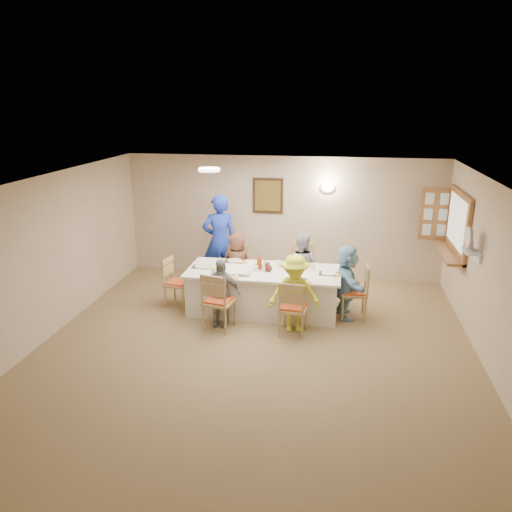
% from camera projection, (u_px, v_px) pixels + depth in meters
% --- Properties ---
extents(ground, '(7.00, 7.00, 0.00)m').
position_uv_depth(ground, '(254.00, 352.00, 7.38)').
color(ground, brown).
extents(room_walls, '(7.00, 7.00, 7.00)m').
position_uv_depth(room_walls, '(254.00, 255.00, 6.92)').
color(room_walls, tan).
rests_on(room_walls, ground).
extents(wall_picture, '(0.62, 0.05, 0.72)m').
position_uv_depth(wall_picture, '(268.00, 196.00, 10.18)').
color(wall_picture, '#3A2414').
rests_on(wall_picture, room_walls).
extents(wall_sconce, '(0.26, 0.09, 0.18)m').
position_uv_depth(wall_sconce, '(327.00, 188.00, 9.90)').
color(wall_sconce, white).
rests_on(wall_sconce, room_walls).
extents(ceiling_light, '(0.36, 0.36, 0.05)m').
position_uv_depth(ceiling_light, '(209.00, 170.00, 8.21)').
color(ceiling_light, white).
rests_on(ceiling_light, room_walls).
extents(serving_hatch, '(0.06, 1.50, 1.15)m').
position_uv_depth(serving_hatch, '(458.00, 224.00, 8.68)').
color(serving_hatch, brown).
rests_on(serving_hatch, room_walls).
extents(hatch_sill, '(0.30, 1.50, 0.05)m').
position_uv_depth(hatch_sill, '(448.00, 253.00, 8.86)').
color(hatch_sill, brown).
rests_on(hatch_sill, room_walls).
extents(shutter_door, '(0.55, 0.04, 1.00)m').
position_uv_depth(shutter_door, '(435.00, 214.00, 9.44)').
color(shutter_door, brown).
rests_on(shutter_door, room_walls).
extents(fan_shelf, '(0.22, 0.36, 0.03)m').
position_uv_depth(fan_shelf, '(471.00, 252.00, 7.45)').
color(fan_shelf, white).
rests_on(fan_shelf, room_walls).
extents(desk_fan, '(0.30, 0.30, 0.28)m').
position_uv_depth(desk_fan, '(471.00, 242.00, 7.41)').
color(desk_fan, '#A5A5A8').
rests_on(desk_fan, fan_shelf).
extents(dining_table, '(2.64, 1.12, 0.76)m').
position_uv_depth(dining_table, '(263.00, 291.00, 8.71)').
color(dining_table, white).
rests_on(dining_table, ground).
extents(chair_back_left, '(0.51, 0.51, 0.90)m').
position_uv_depth(chair_back_left, '(239.00, 270.00, 9.54)').
color(chair_back_left, tan).
rests_on(chair_back_left, ground).
extents(chair_back_right, '(0.48, 0.48, 1.00)m').
position_uv_depth(chair_back_right, '(301.00, 271.00, 9.33)').
color(chair_back_right, tan).
rests_on(chair_back_right, ground).
extents(chair_front_left, '(0.55, 0.55, 0.98)m').
position_uv_depth(chair_front_left, '(219.00, 300.00, 8.02)').
color(chair_front_left, tan).
rests_on(chair_front_left, ground).
extents(chair_front_right, '(0.48, 0.48, 0.92)m').
position_uv_depth(chair_front_right, '(293.00, 307.00, 7.84)').
color(chair_front_right, tan).
rests_on(chair_front_right, ground).
extents(chair_left_end, '(0.49, 0.49, 0.89)m').
position_uv_depth(chair_left_end, '(178.00, 282.00, 8.93)').
color(chair_left_end, tan).
rests_on(chair_left_end, ground).
extents(chair_right_end, '(0.48, 0.48, 0.94)m').
position_uv_depth(chair_right_end, '(354.00, 291.00, 8.44)').
color(chair_right_end, tan).
rests_on(chair_right_end, ground).
extents(diner_back_left, '(0.66, 0.49, 1.22)m').
position_uv_depth(diner_back_left, '(237.00, 264.00, 9.37)').
color(diner_back_left, brown).
rests_on(diner_back_left, ground).
extents(diner_back_right, '(0.80, 0.72, 1.26)m').
position_uv_depth(diner_back_right, '(301.00, 267.00, 9.18)').
color(diner_back_right, '#ABABB9').
rests_on(diner_back_right, ground).
extents(diner_front_left, '(0.71, 0.37, 1.15)m').
position_uv_depth(diner_front_left, '(221.00, 292.00, 8.11)').
color(diner_front_left, gray).
rests_on(diner_front_left, ground).
extents(diner_front_right, '(1.01, 0.80, 1.27)m').
position_uv_depth(diner_front_right, '(294.00, 293.00, 7.90)').
color(diner_front_right, yellow).
rests_on(diner_front_right, ground).
extents(diner_right_end, '(1.33, 0.83, 1.28)m').
position_uv_depth(diner_right_end, '(347.00, 282.00, 8.41)').
color(diner_right_end, '#86B8D8').
rests_on(diner_right_end, ground).
extents(caregiver, '(1.00, 0.94, 1.84)m').
position_uv_depth(caregiver, '(220.00, 241.00, 9.80)').
color(caregiver, '#1C36B8').
rests_on(caregiver, ground).
extents(placemat_fl, '(0.33, 0.25, 0.01)m').
position_uv_depth(placemat_fl, '(224.00, 276.00, 8.29)').
color(placemat_fl, '#472B19').
rests_on(placemat_fl, dining_table).
extents(plate_fl, '(0.24, 0.24, 0.01)m').
position_uv_depth(plate_fl, '(224.00, 276.00, 8.29)').
color(plate_fl, white).
rests_on(plate_fl, dining_table).
extents(napkin_fl, '(0.14, 0.14, 0.01)m').
position_uv_depth(napkin_fl, '(234.00, 277.00, 8.22)').
color(napkin_fl, yellow).
rests_on(napkin_fl, dining_table).
extents(placemat_fr, '(0.36, 0.27, 0.01)m').
position_uv_depth(placemat_fr, '(296.00, 280.00, 8.10)').
color(placemat_fr, '#472B19').
rests_on(placemat_fr, dining_table).
extents(plate_fr, '(0.25, 0.25, 0.02)m').
position_uv_depth(plate_fr, '(296.00, 280.00, 8.10)').
color(plate_fr, white).
rests_on(plate_fr, dining_table).
extents(napkin_fr, '(0.14, 0.14, 0.01)m').
position_uv_depth(napkin_fr, '(307.00, 282.00, 8.03)').
color(napkin_fr, yellow).
rests_on(napkin_fr, dining_table).
extents(placemat_bl, '(0.37, 0.27, 0.01)m').
position_uv_depth(placemat_bl, '(234.00, 261.00, 9.08)').
color(placemat_bl, '#472B19').
rests_on(placemat_bl, dining_table).
extents(plate_bl, '(0.26, 0.26, 0.02)m').
position_uv_depth(plate_bl, '(234.00, 260.00, 9.08)').
color(plate_bl, white).
rests_on(plate_bl, dining_table).
extents(napkin_bl, '(0.14, 0.14, 0.01)m').
position_uv_depth(napkin_bl, '(244.00, 262.00, 9.01)').
color(napkin_bl, yellow).
rests_on(napkin_bl, dining_table).
extents(placemat_br, '(0.33, 0.25, 0.01)m').
position_uv_depth(placemat_br, '(300.00, 264.00, 8.90)').
color(placemat_br, '#472B19').
rests_on(placemat_br, dining_table).
extents(plate_br, '(0.23, 0.23, 0.01)m').
position_uv_depth(plate_br, '(300.00, 264.00, 8.89)').
color(plate_br, white).
rests_on(plate_br, dining_table).
extents(napkin_br, '(0.14, 0.14, 0.01)m').
position_uv_depth(napkin_br, '(310.00, 265.00, 8.82)').
color(napkin_br, yellow).
rests_on(napkin_br, dining_table).
extents(placemat_le, '(0.33, 0.24, 0.01)m').
position_uv_depth(placemat_le, '(202.00, 267.00, 8.77)').
color(placemat_le, '#472B19').
rests_on(placemat_le, dining_table).
extents(plate_le, '(0.25, 0.25, 0.02)m').
position_uv_depth(plate_le, '(202.00, 266.00, 8.77)').
color(plate_le, white).
rests_on(plate_le, dining_table).
extents(napkin_le, '(0.13, 0.13, 0.01)m').
position_uv_depth(napkin_le, '(211.00, 268.00, 8.69)').
color(napkin_le, yellow).
rests_on(napkin_le, dining_table).
extents(placemat_re, '(0.34, 0.25, 0.01)m').
position_uv_depth(placemat_re, '(329.00, 274.00, 8.42)').
color(placemat_re, '#472B19').
rests_on(placemat_re, dining_table).
extents(plate_re, '(0.25, 0.25, 0.02)m').
position_uv_depth(plate_re, '(329.00, 273.00, 8.42)').
color(plate_re, white).
rests_on(plate_re, dining_table).
extents(napkin_re, '(0.13, 0.13, 0.01)m').
position_uv_depth(napkin_re, '(340.00, 275.00, 8.34)').
color(napkin_re, yellow).
rests_on(napkin_re, dining_table).
extents(teacup_a, '(0.20, 0.20, 0.10)m').
position_uv_depth(teacup_a, '(215.00, 271.00, 8.40)').
color(teacup_a, white).
rests_on(teacup_a, dining_table).
extents(teacup_b, '(0.11, 0.11, 0.07)m').
position_uv_depth(teacup_b, '(292.00, 260.00, 9.00)').
color(teacup_b, white).
rests_on(teacup_b, dining_table).
extents(bowl_a, '(0.26, 0.26, 0.06)m').
position_uv_depth(bowl_a, '(245.00, 273.00, 8.36)').
color(bowl_a, white).
rests_on(bowl_a, dining_table).
extents(bowl_b, '(0.34, 0.34, 0.07)m').
position_uv_depth(bowl_b, '(284.00, 264.00, 8.79)').
color(bowl_b, white).
rests_on(bowl_b, dining_table).
extents(condiment_ketchup, '(0.14, 0.14, 0.25)m').
position_uv_depth(condiment_ketchup, '(259.00, 262.00, 8.62)').
color(condiment_ketchup, '#A7360E').
rests_on(condiment_ketchup, dining_table).
extents(condiment_brown, '(0.11, 0.11, 0.18)m').
position_uv_depth(condiment_brown, '(265.00, 265.00, 8.59)').
color(condiment_brown, '#4A1B13').
rests_on(condiment_brown, dining_table).
extents(condiment_malt, '(0.21, 0.21, 0.16)m').
position_uv_depth(condiment_malt, '(269.00, 267.00, 8.53)').
color(condiment_malt, '#4A1B13').
rests_on(condiment_malt, dining_table).
extents(drinking_glass, '(0.06, 0.06, 0.09)m').
position_uv_depth(drinking_glass, '(255.00, 266.00, 8.65)').
color(drinking_glass, silver).
rests_on(drinking_glass, dining_table).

